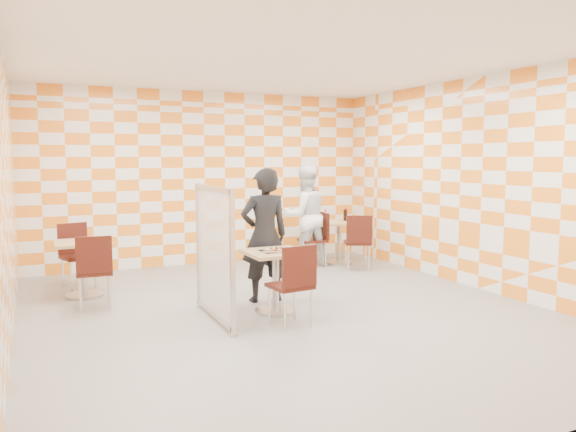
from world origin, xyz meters
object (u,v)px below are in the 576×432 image
(chair_main_front, at_px, (294,279))
(sport_bottle, at_px, (325,216))
(main_table, at_px, (276,271))
(partition, at_px, (214,253))
(chair_empty_near, at_px, (94,266))
(chair_second_front, at_px, (358,238))
(man_dark, at_px, (264,235))
(second_table, at_px, (339,235))
(empty_table, at_px, (83,259))
(man_white, at_px, (305,216))
(chair_empty_far, at_px, (76,250))
(chair_second_side, at_px, (318,235))
(soda_bottle, at_px, (345,215))

(chair_main_front, xyz_separation_m, sport_bottle, (2.12, 3.22, 0.29))
(main_table, distance_m, chair_main_front, 0.67)
(chair_main_front, height_order, partition, partition)
(chair_empty_near, distance_m, sport_bottle, 4.33)
(chair_second_front, xyz_separation_m, man_dark, (-2.15, -1.19, 0.32))
(second_table, distance_m, empty_table, 4.35)
(chair_second_front, bearing_deg, man_white, 132.17)
(man_white, relative_size, sport_bottle, 8.71)
(man_dark, bearing_deg, empty_table, -27.19)
(second_table, distance_m, man_white, 0.76)
(chair_second_front, xyz_separation_m, chair_empty_far, (-4.33, 0.65, 0.00))
(chair_empty_near, xyz_separation_m, partition, (1.20, -1.06, 0.25))
(chair_second_side, relative_size, man_dark, 0.53)
(chair_second_side, distance_m, man_white, 0.39)
(chair_empty_near, bearing_deg, empty_table, 94.80)
(sport_bottle, bearing_deg, chair_second_front, -77.72)
(chair_main_front, height_order, man_white, man_white)
(chair_main_front, distance_m, man_dark, 1.27)
(chair_empty_far, bearing_deg, sport_bottle, 2.30)
(sport_bottle, bearing_deg, man_dark, -134.54)
(empty_table, relative_size, man_dark, 0.43)
(man_white, bearing_deg, chair_main_front, 63.88)
(partition, height_order, soda_bottle, partition)
(chair_empty_far, distance_m, man_white, 3.71)
(main_table, xyz_separation_m, man_white, (1.60, 2.45, 0.36))
(main_table, relative_size, chair_second_front, 0.81)
(chair_second_front, bearing_deg, soda_bottle, 76.90)
(main_table, xyz_separation_m, man_dark, (0.08, 0.56, 0.36))
(empty_table, distance_m, chair_second_front, 4.28)
(main_table, relative_size, soda_bottle, 3.26)
(empty_table, distance_m, chair_second_side, 3.88)
(main_table, distance_m, man_white, 2.95)
(main_table, distance_m, second_table, 3.33)
(chair_main_front, bearing_deg, man_white, 61.92)
(partition, bearing_deg, soda_bottle, 38.12)
(main_table, xyz_separation_m, chair_main_front, (-0.06, -0.66, 0.04))
(chair_main_front, relative_size, partition, 0.60)
(main_table, distance_m, chair_empty_far, 3.19)
(second_table, xyz_separation_m, chair_second_side, (-0.46, -0.07, 0.04))
(chair_main_front, xyz_separation_m, chair_empty_near, (-1.91, 1.68, 0.00))
(partition, height_order, man_white, man_white)
(empty_table, xyz_separation_m, man_dark, (2.12, -1.24, 0.36))
(empty_table, bearing_deg, man_dark, -30.32)
(chair_empty_near, bearing_deg, chair_empty_far, 95.05)
(empty_table, xyz_separation_m, chair_empty_far, (-0.06, 0.60, 0.04))
(man_dark, height_order, man_white, man_white)
(second_table, relative_size, chair_empty_near, 0.81)
(man_white, bearing_deg, partition, 48.26)
(chair_empty_near, relative_size, sport_bottle, 4.62)
(chair_second_side, bearing_deg, chair_second_front, -55.03)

